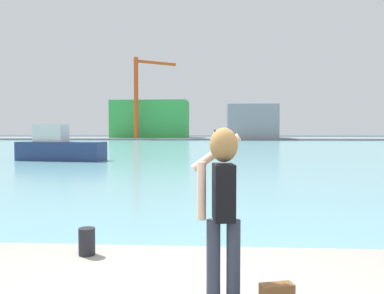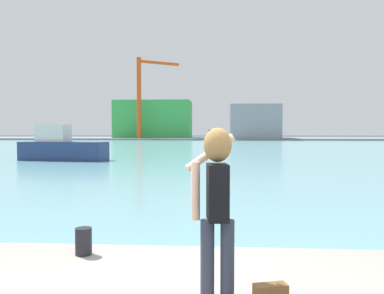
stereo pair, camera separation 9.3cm
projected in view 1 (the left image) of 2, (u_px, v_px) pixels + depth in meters
name	position (u px, v px, depth m)	size (l,w,h in m)	color
ground_plane	(214.00, 147.00, 53.83)	(220.00, 220.00, 0.00)	#334751
harbor_water	(214.00, 146.00, 55.82)	(140.00, 100.00, 0.02)	#6BA8B2
far_shore_dock	(215.00, 138.00, 95.70)	(140.00, 20.00, 0.41)	gray
person_photographer	(222.00, 195.00, 4.00)	(0.53, 0.55, 1.74)	#2D3342
harbor_bollard	(87.00, 242.00, 5.50)	(0.23, 0.23, 0.37)	black
boat_moored	(59.00, 148.00, 29.87)	(6.70, 2.65, 2.67)	navy
warehouse_left	(151.00, 119.00, 96.86)	(17.85, 10.58, 8.77)	green
warehouse_right	(251.00, 122.00, 92.04)	(11.03, 13.07, 7.46)	gray
port_crane	(140.00, 90.00, 89.57)	(8.92, 6.35, 17.91)	#D84C19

